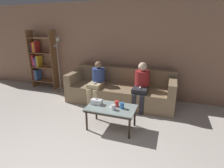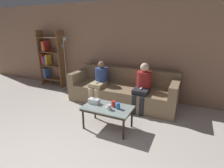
{
  "view_description": "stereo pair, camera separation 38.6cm",
  "coord_description": "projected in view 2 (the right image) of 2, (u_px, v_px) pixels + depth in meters",
  "views": [
    {
      "loc": [
        1.21,
        -1.11,
        1.91
      ],
      "look_at": [
        0.0,
        2.4,
        0.7
      ],
      "focal_mm": 28.0,
      "sensor_mm": 36.0,
      "label": 1
    },
    {
      "loc": [
        1.57,
        -0.96,
        1.91
      ],
      "look_at": [
        0.0,
        2.4,
        0.7
      ],
      "focal_mm": 28.0,
      "sensor_mm": 36.0,
      "label": 2
    }
  ],
  "objects": [
    {
      "name": "wall_back",
      "position": [
        131.0,
        51.0,
        4.79
      ],
      "size": [
        12.0,
        0.06,
        2.6
      ],
      "color": "#9E755B",
      "rests_on": "ground_plane"
    },
    {
      "name": "seated_person_left_end",
      "position": [
        100.0,
        80.0,
        4.57
      ],
      "size": [
        0.34,
        0.65,
        1.08
      ],
      "color": "tan",
      "rests_on": "ground_plane"
    },
    {
      "name": "cup_near_right",
      "position": [
        118.0,
        106.0,
        3.27
      ],
      "size": [
        0.08,
        0.08,
        0.12
      ],
      "color": "#3372BF",
      "rests_on": "coffee_table"
    },
    {
      "name": "coffee_table",
      "position": [
        108.0,
        109.0,
        3.37
      ],
      "size": [
        0.94,
        0.56,
        0.45
      ],
      "color": "#8C9E99",
      "rests_on": "ground_plane"
    },
    {
      "name": "seated_person_mid_left",
      "position": [
        143.0,
        85.0,
        4.11
      ],
      "size": [
        0.34,
        0.64,
        1.13
      ],
      "color": "#28282D",
      "rests_on": "ground_plane"
    },
    {
      "name": "tissue_box",
      "position": [
        94.0,
        101.0,
        3.5
      ],
      "size": [
        0.22,
        0.12,
        0.13
      ],
      "color": "white",
      "rests_on": "coffee_table"
    },
    {
      "name": "cup_near_left",
      "position": [
        113.0,
        104.0,
        3.36
      ],
      "size": [
        0.08,
        0.08,
        0.11
      ],
      "color": "red",
      "rests_on": "coffee_table"
    },
    {
      "name": "cup_far_center",
      "position": [
        109.0,
        107.0,
        3.24
      ],
      "size": [
        0.08,
        0.08,
        0.1
      ],
      "color": "silver",
      "rests_on": "coffee_table"
    },
    {
      "name": "couch",
      "position": [
        123.0,
        91.0,
        4.61
      ],
      "size": [
        2.75,
        0.98,
        0.87
      ],
      "color": "#897051",
      "rests_on": "ground_plane"
    },
    {
      "name": "bookshelf",
      "position": [
        49.0,
        59.0,
        5.83
      ],
      "size": [
        0.87,
        0.32,
        1.83
      ],
      "color": "brown",
      "rests_on": "ground_plane"
    },
    {
      "name": "game_remote",
      "position": [
        108.0,
        107.0,
        3.35
      ],
      "size": [
        0.04,
        0.15,
        0.02
      ],
      "color": "white",
      "rests_on": "coffee_table"
    },
    {
      "name": "standing_lamp",
      "position": [
        65.0,
        58.0,
        5.35
      ],
      "size": [
        0.31,
        0.26,
        1.67
      ],
      "color": "gray",
      "rests_on": "ground_plane"
    }
  ]
}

